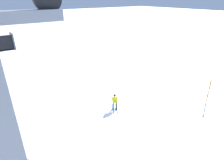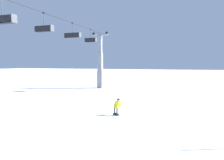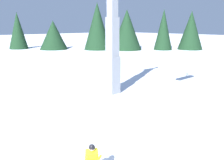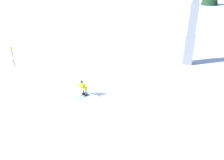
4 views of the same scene
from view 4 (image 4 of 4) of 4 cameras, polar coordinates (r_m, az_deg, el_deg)
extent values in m
plane|color=white|center=(18.17, -8.10, -3.30)|extent=(260.00, 260.00, 0.00)
cube|color=#198CCC|center=(17.79, -6.27, -3.85)|extent=(1.40, 0.89, 0.01)
cube|color=black|center=(17.74, -6.29, -3.61)|extent=(0.30, 0.24, 0.16)
cylinder|color=#4C4C51|center=(17.56, -6.34, -2.53)|extent=(0.13, 0.13, 0.60)
cube|color=#198CCC|center=(17.97, -6.93, -3.55)|extent=(1.40, 0.89, 0.01)
cube|color=black|center=(17.93, -6.95, -3.31)|extent=(0.30, 0.24, 0.16)
cylinder|color=#4C4C51|center=(17.75, -7.01, -2.24)|extent=(0.13, 0.13, 0.60)
cube|color=gold|center=(17.40, -7.05, -1.46)|extent=(0.64, 0.61, 0.61)
sphere|color=tan|center=(17.16, -7.43, -0.53)|extent=(0.20, 0.20, 0.20)
sphere|color=black|center=(17.15, -7.43, -0.43)|extent=(0.22, 0.22, 0.22)
cylinder|color=gold|center=(17.01, -7.32, -1.77)|extent=(0.43, 0.31, 0.40)
cylinder|color=gray|center=(17.23, -7.16, -3.44)|extent=(0.46, 0.15, 1.02)
cylinder|color=black|center=(17.47, -6.58, -4.28)|extent=(0.07, 0.07, 0.01)
cylinder|color=gold|center=(17.32, -8.37, -1.32)|extent=(0.43, 0.31, 0.40)
cylinder|color=gray|center=(17.59, -8.41, -2.87)|extent=(0.35, 0.35, 1.02)
cylinder|color=black|center=(17.89, -8.03, -3.61)|extent=(0.07, 0.07, 0.01)
cube|color=gray|center=(24.26, 17.94, 7.02)|extent=(0.90, 0.90, 2.92)
cube|color=gray|center=(23.54, 18.92, 13.75)|extent=(0.75, 0.75, 2.92)
cylinder|color=orange|center=(24.18, -22.47, 3.09)|extent=(0.07, 0.07, 0.45)
cylinder|color=black|center=(24.02, -22.65, 4.07)|extent=(0.07, 0.07, 0.45)
cylinder|color=orange|center=(23.88, -22.83, 5.06)|extent=(0.07, 0.07, 0.45)
cylinder|color=black|center=(23.74, -23.02, 6.07)|extent=(0.07, 0.07, 0.45)
cylinder|color=orange|center=(23.61, -23.20, 7.09)|extent=(0.07, 0.07, 0.45)
cylinder|color=orange|center=(23.60, -23.21, 7.01)|extent=(0.01, 0.28, 0.28)
camera|label=1|loc=(26.20, 19.12, 25.38)|focal=29.38mm
camera|label=2|loc=(32.34, -9.00, 17.27)|focal=33.69mm
camera|label=3|loc=(13.16, -38.29, 4.95)|focal=41.46mm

